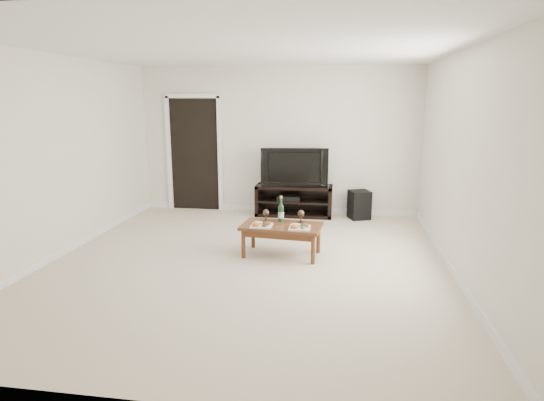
{
  "coord_description": "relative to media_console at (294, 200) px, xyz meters",
  "views": [
    {
      "loc": [
        1.15,
        -5.33,
        2.04
      ],
      "look_at": [
        0.24,
        0.56,
        0.7
      ],
      "focal_mm": 30.0,
      "sensor_mm": 36.0,
      "label": 1
    }
  ],
  "objects": [
    {
      "name": "floor",
      "position": [
        -0.33,
        -2.5,
        -0.28
      ],
      "size": [
        5.5,
        5.5,
        0.0
      ],
      "primitive_type": "plane",
      "color": "beige",
      "rests_on": "ground"
    },
    {
      "name": "back_wall",
      "position": [
        -0.33,
        0.27,
        1.02
      ],
      "size": [
        5.0,
        0.04,
        2.6
      ],
      "primitive_type": "cube",
      "color": "silver",
      "rests_on": "ground"
    },
    {
      "name": "ceiling",
      "position": [
        -0.33,
        -2.5,
        2.35
      ],
      "size": [
        5.0,
        5.5,
        0.04
      ],
      "primitive_type": "cube",
      "color": "white",
      "rests_on": "back_wall"
    },
    {
      "name": "doorway",
      "position": [
        -1.88,
        0.24,
        0.75
      ],
      "size": [
        0.9,
        0.02,
        2.05
      ],
      "primitive_type": "cube",
      "color": "black",
      "rests_on": "ground"
    },
    {
      "name": "media_console",
      "position": [
        0.0,
        0.0,
        0.0
      ],
      "size": [
        1.34,
        0.45,
        0.55
      ],
      "primitive_type": "cube",
      "color": "black",
      "rests_on": "ground"
    },
    {
      "name": "television",
      "position": [
        0.0,
        0.0,
        0.61
      ],
      "size": [
        1.17,
        0.29,
        0.67
      ],
      "primitive_type": "imported",
      "rotation": [
        0.0,
        0.0,
        0.12
      ],
      "color": "black",
      "rests_on": "media_console"
    },
    {
      "name": "av_receiver",
      "position": [
        -0.09,
        -0.01,
        0.05
      ],
      "size": [
        0.41,
        0.31,
        0.08
      ],
      "primitive_type": "cube",
      "rotation": [
        0.0,
        0.0,
        0.04
      ],
      "color": "black",
      "rests_on": "media_console"
    },
    {
      "name": "subwoofer",
      "position": [
        1.14,
        -0.03,
        -0.03
      ],
      "size": [
        0.42,
        0.42,
        0.49
      ],
      "primitive_type": "cube",
      "rotation": [
        0.0,
        0.0,
        0.35
      ],
      "color": "black",
      "rests_on": "ground"
    },
    {
      "name": "coffee_table",
      "position": [
        0.06,
        -2.13,
        -0.07
      ],
      "size": [
        1.09,
        0.66,
        0.42
      ],
      "primitive_type": "cube",
      "rotation": [
        0.0,
        0.0,
        -0.1
      ],
      "color": "#5A3019",
      "rests_on": "ground"
    },
    {
      "name": "plate_left",
      "position": [
        -0.19,
        -2.23,
        0.18
      ],
      "size": [
        0.27,
        0.27,
        0.07
      ],
      "primitive_type": "cube",
      "color": "white",
      "rests_on": "coffee_table"
    },
    {
      "name": "plate_right",
      "position": [
        0.31,
        -2.26,
        0.18
      ],
      "size": [
        0.27,
        0.27,
        0.07
      ],
      "primitive_type": "cube",
      "color": "white",
      "rests_on": "coffee_table"
    },
    {
      "name": "wine_bottle",
      "position": [
        0.03,
        -1.95,
        0.32
      ],
      "size": [
        0.07,
        0.07,
        0.35
      ],
      "primitive_type": "cylinder",
      "color": "#103C1B",
      "rests_on": "coffee_table"
    },
    {
      "name": "goblet_left",
      "position": [
        -0.17,
        -1.99,
        0.23
      ],
      "size": [
        0.09,
        0.09,
        0.17
      ],
      "primitive_type": null,
      "color": "#3D2F21",
      "rests_on": "coffee_table"
    },
    {
      "name": "goblet_right",
      "position": [
        0.3,
        -1.96,
        0.23
      ],
      "size": [
        0.09,
        0.09,
        0.17
      ],
      "primitive_type": null,
      "color": "#3D2F21",
      "rests_on": "coffee_table"
    }
  ]
}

